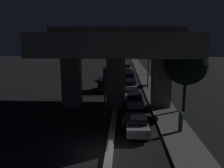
{
  "coord_description": "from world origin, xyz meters",
  "views": [
    {
      "loc": [
        0.91,
        -13.24,
        7.41
      ],
      "look_at": [
        -0.97,
        21.04,
        0.8
      ],
      "focal_mm": 35.0,
      "sensor_mm": 36.0,
      "label": 1
    }
  ],
  "objects": [
    {
      "name": "pedestrian_on_sidewalk",
      "position": [
        5.61,
        4.03,
        1.02
      ],
      "size": [
        0.39,
        0.39,
        1.74
      ],
      "color": "#2D261E",
      "rests_on": "sidewalk_right"
    },
    {
      "name": "roadside_tree_kerbside_mid",
      "position": [
        8.24,
        25.73,
        4.47
      ],
      "size": [
        3.05,
        3.05,
        6.02
      ],
      "color": "#2D2116",
      "rests_on": "ground_plane"
    },
    {
      "name": "roadside_tree_kerbside_near",
      "position": [
        7.38,
        9.78,
        5.22
      ],
      "size": [
        4.53,
        4.53,
        7.5
      ],
      "color": "#2D2116",
      "rests_on": "ground_plane"
    },
    {
      "name": "motorcycle_black_filtering_mid",
      "position": [
        0.8,
        11.41,
        0.61
      ],
      "size": [
        0.32,
        1.83,
        1.44
      ],
      "rotation": [
        0.0,
        0.0,
        1.58
      ],
      "color": "black",
      "rests_on": "ground_plane"
    },
    {
      "name": "street_lamp",
      "position": [
        4.44,
        20.87,
        5.17
      ],
      "size": [
        2.07,
        0.32,
        8.89
      ],
      "color": "#2D2D30",
      "rests_on": "ground_plane"
    },
    {
      "name": "car_dark_red_lead_oncoming",
      "position": [
        -2.14,
        19.7,
        0.99
      ],
      "size": [
        1.97,
        4.76,
        1.89
      ],
      "rotation": [
        0.0,
        0.0,
        -1.56
      ],
      "color": "#591414",
      "rests_on": "ground_plane"
    },
    {
      "name": "car_silver_third",
      "position": [
        1.99,
        20.71,
        0.81
      ],
      "size": [
        2.02,
        4.48,
        1.56
      ],
      "rotation": [
        0.0,
        0.0,
        1.56
      ],
      "color": "gray",
      "rests_on": "ground_plane"
    },
    {
      "name": "motorcycle_red_filtering_near",
      "position": [
        0.92,
        4.29,
        0.61
      ],
      "size": [
        0.33,
        1.78,
        1.43
      ],
      "rotation": [
        0.0,
        0.0,
        1.55
      ],
      "color": "black",
      "rests_on": "ground_plane"
    },
    {
      "name": "car_silver_lead",
      "position": [
        2.0,
        3.92,
        0.79
      ],
      "size": [
        1.99,
        4.23,
        1.51
      ],
      "rotation": [
        0.0,
        0.0,
        1.59
      ],
      "color": "gray",
      "rests_on": "ground_plane"
    },
    {
      "name": "car_dark_red_second_oncoming",
      "position": [
        -1.82,
        29.13,
        0.79
      ],
      "size": [
        2.06,
        4.3,
        1.55
      ],
      "rotation": [
        0.0,
        0.0,
        -1.54
      ],
      "color": "#591414",
      "rests_on": "ground_plane"
    },
    {
      "name": "elevated_overpass",
      "position": [
        0.0,
        11.4,
        6.64
      ],
      "size": [
        15.35,
        13.42,
        9.11
      ],
      "color": "slate",
      "rests_on": "ground_plane"
    },
    {
      "name": "car_white_sixth",
      "position": [
        1.77,
        42.6,
        0.86
      ],
      "size": [
        2.14,
        3.99,
        1.65
      ],
      "rotation": [
        0.0,
        0.0,
        1.53
      ],
      "color": "silver",
      "rests_on": "ground_plane"
    },
    {
      "name": "traffic_light_left_of_median",
      "position": [
        -0.65,
        4.47,
        3.68
      ],
      "size": [
        0.3,
        0.49,
        5.41
      ],
      "color": "black",
      "rests_on": "ground_plane"
    },
    {
      "name": "ground_plane",
      "position": [
        0.0,
        0.0,
        0.0
      ],
      "size": [
        200.0,
        200.0,
        0.0
      ],
      "primitive_type": "plane",
      "color": "black"
    },
    {
      "name": "car_silver_second",
      "position": [
        2.13,
        11.76,
        0.77
      ],
      "size": [
        2.12,
        4.78,
        1.5
      ],
      "rotation": [
        0.0,
        0.0,
        1.6
      ],
      "color": "gray",
      "rests_on": "ground_plane"
    },
    {
      "name": "sidewalk_right",
      "position": [
        5.36,
        28.0,
        0.08
      ],
      "size": [
        2.72,
        126.0,
        0.16
      ],
      "primitive_type": "cube",
      "color": "#5B5956",
      "rests_on": "ground_plane"
    },
    {
      "name": "car_dark_blue_fifth",
      "position": [
        1.76,
        34.95,
        0.74
      ],
      "size": [
        2.13,
        4.43,
        1.42
      ],
      "rotation": [
        0.0,
        0.0,
        1.61
      ],
      "color": "#141938",
      "rests_on": "ground_plane"
    },
    {
      "name": "motorcycle_white_filtering_far",
      "position": [
        0.6,
        17.78,
        0.64
      ],
      "size": [
        0.33,
        1.81,
        1.51
      ],
      "rotation": [
        0.0,
        0.0,
        1.55
      ],
      "color": "black",
      "rests_on": "ground_plane"
    },
    {
      "name": "roadside_tree_kerbside_far",
      "position": [
        7.36,
        37.2,
        5.74
      ],
      "size": [
        4.75,
        4.75,
        8.14
      ],
      "color": "#38281C",
      "rests_on": "ground_plane"
    },
    {
      "name": "car_dark_blue_fourth",
      "position": [
        2.06,
        28.56,
        0.93
      ],
      "size": [
        2.0,
        4.64,
        1.72
      ],
      "rotation": [
        0.0,
        0.0,
        1.56
      ],
      "color": "#141938",
      "rests_on": "ground_plane"
    },
    {
      "name": "median_divider",
      "position": [
        0.0,
        35.0,
        0.15
      ],
      "size": [
        0.5,
        126.0,
        0.3
      ],
      "primitive_type": "cube",
      "color": "gray",
      "rests_on": "ground_plane"
    }
  ]
}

